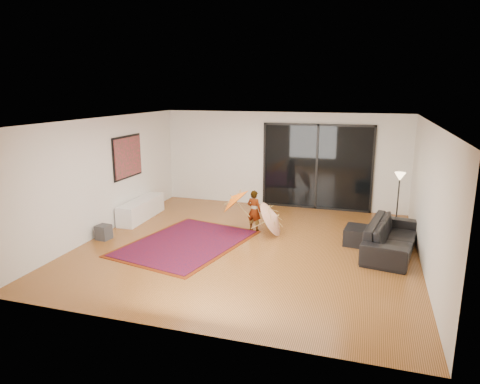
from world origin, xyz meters
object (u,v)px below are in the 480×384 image
at_px(ottoman, 361,236).
at_px(media_console, 141,209).
at_px(sofa, 392,237).
at_px(child, 254,211).

bearing_deg(ottoman, media_console, 176.95).
relative_size(sofa, child, 2.26).
xyz_separation_m(media_console, ottoman, (5.58, -0.30, -0.06)).
xyz_separation_m(ottoman, child, (-2.48, 0.21, 0.31)).
distance_m(sofa, ottoman, 0.70).
distance_m(media_console, ottoman, 5.59).
xyz_separation_m(media_console, child, (3.10, -0.08, 0.24)).
height_order(media_console, ottoman, media_console).
xyz_separation_m(media_console, sofa, (6.20, -0.59, 0.08)).
xyz_separation_m(sofa, child, (-3.10, 0.51, 0.17)).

